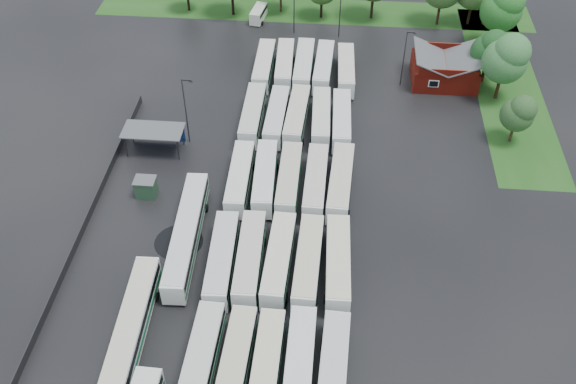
{
  "coord_description": "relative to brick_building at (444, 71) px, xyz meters",
  "views": [
    {
      "loc": [
        7.02,
        -45.87,
        56.09
      ],
      "look_at": [
        2.0,
        12.0,
        2.5
      ],
      "focal_mm": 40.0,
      "sensor_mm": 36.0,
      "label": 1
    }
  ],
  "objects": [
    {
      "name": "minibus",
      "position": [
        -31.55,
        17.52,
        -0.57
      ],
      "size": [
        2.75,
        5.6,
        2.34
      ],
      "rotation": [
        0.0,
        0.0,
        -0.15
      ],
      "color": "silver",
      "rests_on": "ground"
    },
    {
      "name": "grass_strip_north",
      "position": [
        -22.0,
        22.03,
        -1.86
      ],
      "size": [
        80.0,
        10.0,
        0.01
      ],
      "primitive_type": "cube",
      "color": "#1F5016",
      "rests_on": "ground"
    },
    {
      "name": "bus_r5c0",
      "position": [
        -28.4,
        -0.97,
        0.0
      ],
      "size": [
        2.67,
        12.21,
        3.4
      ],
      "rotation": [
        0.0,
        0.0,
        0.01
      ],
      "color": "white",
      "rests_on": "ground"
    },
    {
      "name": "brick_building",
      "position": [
        0.0,
        0.0,
        0.0
      ],
      "size": [
        10.07,
        8.6,
        5.39
      ],
      "color": "maroon",
      "rests_on": "ground"
    },
    {
      "name": "lamp_post_back_w",
      "position": [
        -24.64,
        13.47,
        4.37
      ],
      "size": [
        1.65,
        0.32,
        10.73
      ],
      "color": "#2D2D30",
      "rests_on": "ground"
    },
    {
      "name": "bus_r4c0",
      "position": [
        -28.51,
        -14.3,
        0.04
      ],
      "size": [
        2.7,
        12.46,
        3.47
      ],
      "rotation": [
        0.0,
        0.0,
        0.0
      ],
      "color": "white",
      "rests_on": "ground"
    },
    {
      "name": "bus_r1c3",
      "position": [
        -18.83,
        -54.83,
        0.04
      ],
      "size": [
        2.72,
        12.46,
        3.46
      ],
      "rotation": [
        0.0,
        0.0,
        -0.01
      ],
      "color": "white",
      "rests_on": "ground"
    },
    {
      "name": "bus_r1c1",
      "position": [
        -25.01,
        -55.02,
        -0.02
      ],
      "size": [
        2.92,
        12.13,
        3.36
      ],
      "rotation": [
        0.0,
        0.0,
        -0.03
      ],
      "color": "white",
      "rests_on": "ground"
    },
    {
      "name": "lamp_post_nw",
      "position": [
        -36.85,
        -18.74,
        4.11
      ],
      "size": [
        1.59,
        0.31,
        10.3
      ],
      "color": "#2D2D30",
      "rests_on": "ground"
    },
    {
      "name": "bus_r4c3",
      "position": [
        -18.71,
        -14.1,
        -0.04
      ],
      "size": [
        2.91,
        12.03,
        3.33
      ],
      "rotation": [
        0.0,
        0.0,
        0.03
      ],
      "color": "white",
      "rests_on": "ground"
    },
    {
      "name": "ground",
      "position": [
        -24.0,
        -42.77,
        -1.87
      ],
      "size": [
        160.0,
        160.0,
        0.0
      ],
      "primitive_type": "plane",
      "color": "black",
      "rests_on": "ground"
    },
    {
      "name": "bus_r5c2",
      "position": [
        -22.09,
        -0.54,
        0.07
      ],
      "size": [
        2.73,
        12.64,
        3.52
      ],
      "rotation": [
        0.0,
        0.0,
        -0.0
      ],
      "color": "white",
      "rests_on": "ground"
    },
    {
      "name": "tree_east_3",
      "position": [
        9.68,
        11.32,
        5.48
      ],
      "size": [
        6.9,
        6.9,
        11.42
      ],
      "color": "black",
      "rests_on": "ground"
    },
    {
      "name": "tree_east_2",
      "position": [
        6.37,
        0.23,
        4.03
      ],
      "size": [
        5.57,
        5.54,
        9.17
      ],
      "color": "black",
      "rests_on": "ground"
    },
    {
      "name": "utility_hut",
      "position": [
        -40.2,
        -30.17,
        -0.55
      ],
      "size": [
        2.7,
        2.2,
        2.62
      ],
      "color": "#214329",
      "rests_on": "ground"
    },
    {
      "name": "bus_r2c3",
      "position": [
        -18.82,
        -41.51,
        0.04
      ],
      "size": [
        2.95,
        12.52,
        3.47
      ],
      "rotation": [
        0.0,
        0.0,
        -0.02
      ],
      "color": "white",
      "rests_on": "ground"
    },
    {
      "name": "bus_r3c4",
      "position": [
        -15.58,
        -27.82,
        0.07
      ],
      "size": [
        3.31,
        12.78,
        3.53
      ],
      "rotation": [
        0.0,
        0.0,
        -0.05
      ],
      "color": "white",
      "rests_on": "ground"
    },
    {
      "name": "artic_bus_west_b",
      "position": [
        -33.2,
        -38.35,
        0.03
      ],
      "size": [
        3.31,
        18.49,
        3.42
      ],
      "rotation": [
        0.0,
        0.0,
        0.04
      ],
      "color": "white",
      "rests_on": "ground"
    },
    {
      "name": "bus_r5c4",
      "position": [
        -15.44,
        -1.03,
        -0.02
      ],
      "size": [
        2.93,
        12.13,
        3.36
      ],
      "rotation": [
        0.0,
        0.0,
        0.03
      ],
      "color": "white",
      "rests_on": "ground"
    },
    {
      "name": "bus_r4c1",
      "position": [
        -25.07,
        -14.36,
        -0.02
      ],
      "size": [
        2.81,
        12.09,
        3.35
      ],
      "rotation": [
        0.0,
        0.0,
        -0.02
      ],
      "color": "white",
      "rests_on": "ground"
    },
    {
      "name": "bus_r2c2",
      "position": [
        -22.12,
        -41.37,
        0.04
      ],
      "size": [
        3.02,
        12.5,
        3.46
      ],
      "rotation": [
        0.0,
        0.0,
        -0.03
      ],
      "color": "white",
      "rests_on": "ground"
    },
    {
      "name": "bus_r4c2",
      "position": [
        -22.19,
        -14.09,
        0.02
      ],
      "size": [
        3.14,
        12.41,
        3.43
      ],
      "rotation": [
        0.0,
        0.0,
        -0.04
      ],
      "color": "white",
      "rests_on": "ground"
    },
    {
      "name": "tree_east_1",
      "position": [
        7.84,
        -4.2,
        5.22
      ],
      "size": [
        6.66,
        6.66,
        11.03
      ],
      "color": "black",
      "rests_on": "ground"
    },
    {
      "name": "bus_r3c0",
      "position": [
        -28.41,
        -28.08,
        -0.0
      ],
      "size": [
        2.83,
        12.22,
        3.39
      ],
      "rotation": [
        0.0,
        0.0,
        0.02
      ],
      "color": "white",
      "rests_on": "ground"
    },
    {
      "name": "bus_r4c4",
      "position": [
        -15.79,
        -14.44,
        -0.03
      ],
      "size": [
        2.82,
        12.08,
        3.35
      ],
      "rotation": [
        0.0,
        0.0,
        0.02
      ],
      "color": "white",
      "rests_on": "ground"
    },
    {
      "name": "bus_r3c1",
      "position": [
        -25.23,
        -27.69,
        0.01
      ],
      "size": [
        3.13,
        12.38,
        3.42
      ],
      "rotation": [
        0.0,
        0.0,
        0.04
      ],
      "color": "white",
      "rests_on": "ground"
    },
    {
      "name": "puddle_3",
      "position": [
        -21.13,
        -47.69,
        -1.86
      ],
      "size": [
        4.39,
        4.39,
        0.01
      ],
      "primitive_type": "cylinder",
      "color": "black",
      "rests_on": "ground"
    },
    {
      "name": "lamp_post_back_e",
      "position": [
        -16.72,
        12.74,
        4.35
      ],
      "size": [
        1.65,
        0.32,
        10.7
      ],
      "color": "#2D2D30",
      "rests_on": "ground"
    },
    {
      "name": "bus_r5c3",
      "position": [
        -18.97,
        -0.53,
        0.01
      ],
      "size": [
        3.0,
        12.33,
        3.41
      ],
      "rotation": [
        0.0,
        0.0,
        -0.03
      ],
      "color": "white",
      "rests_on": "ground"
    },
    {
      "name": "bus_r5c1",
      "position": [
        -25.17,
        -0.44,
        -0.01
      ],
      "size": [
        3.01,
        12.24,
        3.38
      ],
      "rotation": [
        0.0,
        0.0,
        0.04
      ],
      "color": "white",
      "rests_on": "ground"
    },
    {
      "name": "bus_r1c0",
      "position": [
        -28.38,
        -55.06,
        0.04
      ],
      "size": [
        2.92,
        12.5,
        3.46
      ],
      "rotation": [
        0.0,
        0.0,
        -0.02
      ],
      "color": "white",
      "rests_on": "ground"
    },
    {
      "name": "bus_r2c4",
      "position": [
        -15.52,
        -41.36,
        0.05
      ],
      "size": [
        3.02,
        12.61,
        3.49
      ],
      "rotation": [
        0.0,
        0.0,
        0.03
      ],
      "color": "white",
      "rests_on": "ground"
    },
    {
      "name": "puddle_2",
      "position": [
        -34.44,
        -37.95,
        -1.86
      ],
      "size": [
        5.83,
        5.83,
        0.01
      ],
      "primitive_type": "cylinder",
      "color": "black",
      "rests_on": "ground"
    },
    {
      "name": "artic_bus_west_c",
      "position": [
        -36.1,
        -52.37,
        -0.01
      ],
      "size": [
        3.09,
        18.1,
        3.35
      ],
      "rotation": [
        0.0,
        0.0,
        0.03
      ],
      "color": "white",
      "rests_on": "ground"
    },
    {
      "name": "bus_r3c3",
      "position": [
        -18.73,
        -27.97,
        0.01
      ],
      "size": [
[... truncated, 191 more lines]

